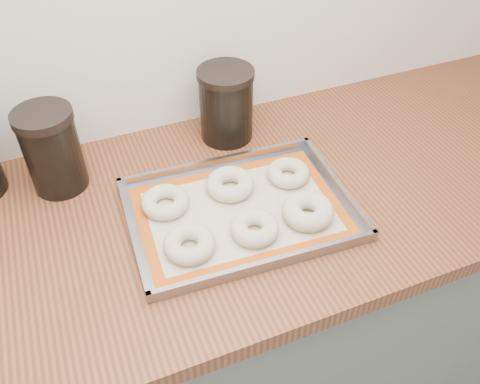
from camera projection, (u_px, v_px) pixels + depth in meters
name	position (u px, v px, depth m)	size (l,w,h in m)	color
cabinet	(154.00, 350.00, 1.35)	(3.00, 0.65, 0.86)	#596458
countertop	(129.00, 235.00, 1.05)	(3.06, 0.68, 0.04)	brown
baking_tray	(240.00, 211.00, 1.06)	(0.48, 0.35, 0.03)	gray
baking_mat	(240.00, 211.00, 1.06)	(0.43, 0.31, 0.00)	#C6B793
bagel_front_left	(189.00, 244.00, 0.97)	(0.10, 0.10, 0.03)	#C1B496
bagel_front_mid	(255.00, 228.00, 1.01)	(0.10, 0.10, 0.03)	#C1B496
bagel_front_right	(308.00, 211.00, 1.04)	(0.11, 0.11, 0.04)	#C1B496
bagel_back_left	(165.00, 202.00, 1.06)	(0.10, 0.10, 0.03)	#C1B496
bagel_back_mid	(230.00, 184.00, 1.10)	(0.10, 0.10, 0.04)	#C1B496
bagel_back_right	(288.00, 173.00, 1.13)	(0.10, 0.10, 0.03)	#C1B496
canister_mid	(52.00, 150.00, 1.07)	(0.12, 0.12, 0.19)	black
canister_right	(226.00, 104.00, 1.21)	(0.13, 0.13, 0.18)	black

